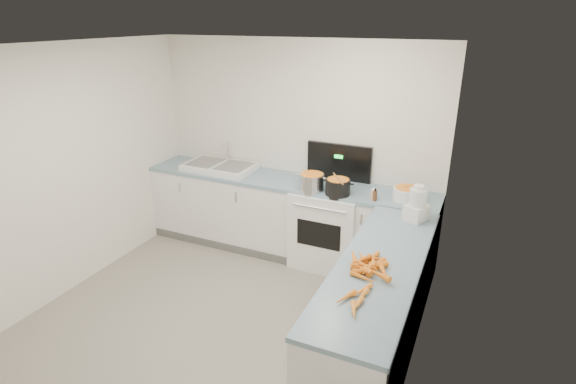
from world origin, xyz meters
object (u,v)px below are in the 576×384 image
at_px(black_pot, 338,188).
at_px(food_processor, 417,205).
at_px(extract_bottle, 375,196).
at_px(spice_jar, 373,195).
at_px(steel_pot, 312,183).
at_px(sink, 220,167).
at_px(mixing_bowl, 407,194).
at_px(stove, 329,225).

height_order(black_pot, food_processor, food_processor).
bearing_deg(extract_bottle, spice_jar, 125.47).
height_order(spice_jar, food_processor, food_processor).
height_order(steel_pot, extract_bottle, steel_pot).
height_order(black_pot, spice_jar, black_pot).
bearing_deg(sink, black_pot, -6.81).
bearing_deg(spice_jar, mixing_bowl, 19.91).
relative_size(steel_pot, spice_jar, 2.96).
height_order(extract_bottle, food_processor, food_processor).
bearing_deg(steel_pot, spice_jar, 2.04).
distance_m(sink, food_processor, 2.52).
xyz_separation_m(sink, mixing_bowl, (2.30, -0.04, 0.03)).
xyz_separation_m(steel_pot, extract_bottle, (0.70, -0.01, -0.03)).
height_order(steel_pot, mixing_bowl, steel_pot).
distance_m(sink, black_pot, 1.61).
bearing_deg(steel_pot, mixing_bowl, 8.02).
distance_m(black_pot, food_processor, 0.93).
distance_m(black_pot, spice_jar, 0.38).
xyz_separation_m(sink, extract_bottle, (2.00, -0.20, 0.02)).
relative_size(steel_pot, extract_bottle, 2.59).
relative_size(sink, extract_bottle, 7.92).
height_order(black_pot, mixing_bowl, black_pot).
distance_m(black_pot, extract_bottle, 0.41).
relative_size(stove, black_pot, 5.14).
bearing_deg(food_processor, spice_jar, 145.03).
xyz_separation_m(sink, food_processor, (2.46, -0.50, 0.11)).
height_order(extract_bottle, spice_jar, extract_bottle).
distance_m(stove, mixing_bowl, 1.00).
height_order(sink, spice_jar, sink).
xyz_separation_m(stove, black_pot, (0.14, -0.17, 0.54)).
bearing_deg(mixing_bowl, extract_bottle, -152.75).
distance_m(stove, steel_pot, 0.59).
distance_m(sink, steel_pot, 1.31).
bearing_deg(extract_bottle, mixing_bowl, 27.25).
height_order(stove, mixing_bowl, stove).
bearing_deg(mixing_bowl, stove, 178.06).
height_order(stove, spice_jar, stove).
bearing_deg(extract_bottle, food_processor, -33.44).
bearing_deg(steel_pot, black_pot, -0.93).
distance_m(steel_pot, black_pot, 0.30).
relative_size(steel_pot, black_pot, 1.06).
relative_size(black_pot, food_processor, 0.77).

